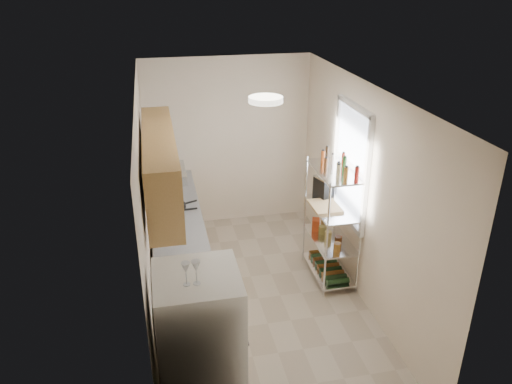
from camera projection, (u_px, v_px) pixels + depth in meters
room at (259, 204)px, 5.64m from camera, size 2.52×4.42×2.62m
counter_run at (179, 257)px, 6.20m from camera, size 0.63×3.51×0.90m
upper_cabinets at (160, 166)px, 5.32m from camera, size 0.33×2.20×0.72m
range_hood at (165, 174)px, 6.21m from camera, size 0.50×0.60×0.12m
window at (351, 164)px, 6.08m from camera, size 0.06×1.00×1.46m
bakers_rack at (333, 200)px, 6.17m from camera, size 0.45×0.90×1.73m
ceiling_dome at (266, 99)px, 4.85m from camera, size 0.34×0.34×0.05m
refrigerator at (201, 358)px, 4.11m from camera, size 0.66×0.66×1.61m
wine_glass_a at (196, 273)px, 3.64m from camera, size 0.07×0.07×0.19m
wine_glass_b at (186, 274)px, 3.63m from camera, size 0.07×0.07×0.19m
rice_cooker at (171, 224)px, 5.83m from camera, size 0.25×0.25×0.20m
frying_pan_large at (173, 211)px, 6.32m from camera, size 0.29×0.29×0.05m
frying_pan_small at (177, 206)px, 6.45m from camera, size 0.31×0.31×0.05m
cutting_board at (325, 206)px, 6.21m from camera, size 0.34×0.44×0.03m
espresso_machine at (324, 187)px, 6.42m from camera, size 0.23×0.29×0.29m
storage_bag at (316, 224)px, 6.60m from camera, size 0.13×0.16×0.15m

